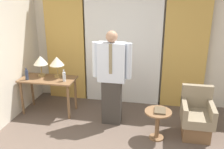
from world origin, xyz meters
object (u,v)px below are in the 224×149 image
at_px(table_lamp_left, 41,61).
at_px(side_table, 158,120).
at_px(armchair, 196,118).
at_px(bottle_near_edge, 27,75).
at_px(bottle_by_lamp, 64,77).
at_px(desk, 48,84).
at_px(table_lamp_right, 57,62).
at_px(book, 160,111).
at_px(person, 112,76).

distance_m(table_lamp_left, side_table, 2.60).
distance_m(table_lamp_left, armchair, 3.18).
relative_size(bottle_near_edge, bottle_by_lamp, 1.04).
distance_m(desk, armchair, 2.92).
bearing_deg(table_lamp_right, book, -18.26).
height_order(table_lamp_right, book, table_lamp_right).
height_order(desk, armchair, armchair).
height_order(desk, table_lamp_right, table_lamp_right).
relative_size(desk, person, 0.62).
xyz_separation_m(desk, person, (1.36, -0.20, 0.34)).
bearing_deg(person, bottle_near_edge, 178.30).
distance_m(bottle_near_edge, bottle_by_lamp, 0.76).
xyz_separation_m(bottle_near_edge, book, (2.63, -0.43, -0.30)).
xyz_separation_m(desk, table_lamp_right, (0.18, 0.11, 0.45)).
relative_size(table_lamp_left, bottle_by_lamp, 1.85).
xyz_separation_m(bottle_near_edge, side_table, (2.60, -0.43, -0.49)).
bearing_deg(bottle_near_edge, side_table, -9.46).
relative_size(person, side_table, 3.41).
bearing_deg(table_lamp_right, table_lamp_left, 180.00).
bearing_deg(bottle_near_edge, desk, 21.29).
distance_m(person, side_table, 1.13).
bearing_deg(table_lamp_right, bottle_near_edge, -155.24).
relative_size(table_lamp_right, armchair, 0.51).
relative_size(table_lamp_right, book, 1.74).
bearing_deg(table_lamp_left, person, -11.19).
bearing_deg(armchair, book, -158.87).
relative_size(bottle_by_lamp, side_table, 0.45).
xyz_separation_m(desk, side_table, (2.23, -0.58, -0.27)).
bearing_deg(desk, armchair, -6.59).
height_order(table_lamp_left, bottle_by_lamp, table_lamp_left).
xyz_separation_m(desk, table_lamp_left, (-0.18, 0.11, 0.45)).
height_order(armchair, book, armchair).
distance_m(bottle_by_lamp, person, 0.98).
distance_m(desk, bottle_near_edge, 0.45).
relative_size(table_lamp_right, bottle_near_edge, 1.78).
bearing_deg(book, side_table, 177.01).
bearing_deg(desk, bottle_by_lamp, -12.05).
bearing_deg(bottle_near_edge, table_lamp_left, 52.27).
xyz_separation_m(table_lamp_right, bottle_near_edge, (-0.55, -0.25, -0.23)).
bearing_deg(bottle_by_lamp, side_table, -15.05).
relative_size(table_lamp_right, person, 0.24).
bearing_deg(desk, book, -14.39).
distance_m(table_lamp_right, armchair, 2.85).
xyz_separation_m(bottle_by_lamp, book, (1.87, -0.50, -0.30)).
distance_m(desk, person, 1.41).
bearing_deg(bottle_by_lamp, armchair, -5.73).
bearing_deg(armchair, bottle_by_lamp, 174.27).
height_order(desk, table_lamp_left, table_lamp_left).
bearing_deg(bottle_by_lamp, bottle_near_edge, -175.36).
relative_size(desk, bottle_by_lamp, 4.73).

